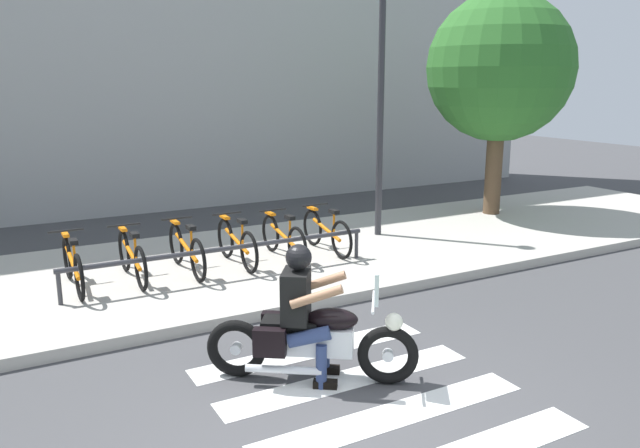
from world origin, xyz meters
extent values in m
plane|color=#424244|center=(0.00, 0.00, 0.00)|extent=(48.00, 48.00, 0.00)
cube|color=#B7B2A8|center=(0.00, 4.87, 0.07)|extent=(24.00, 4.40, 0.15)
cube|color=white|center=(0.52, 0.00, 0.00)|extent=(2.80, 0.40, 0.01)
cube|color=white|center=(0.52, 0.80, 0.00)|extent=(2.80, 0.40, 0.01)
cube|color=white|center=(0.52, 1.60, 0.00)|extent=(2.80, 0.40, 0.01)
torus|color=black|center=(0.83, 0.54, 0.31)|extent=(0.57, 0.44, 0.61)
cylinder|color=silver|center=(0.83, 0.54, 0.31)|extent=(0.15, 0.15, 0.11)
torus|color=black|center=(-0.44, 1.42, 0.31)|extent=(0.57, 0.44, 0.61)
cylinder|color=silver|center=(-0.44, 1.42, 0.31)|extent=(0.15, 0.15, 0.11)
cube|color=silver|center=(0.20, 0.98, 0.45)|extent=(0.86, 0.72, 0.28)
ellipsoid|color=black|center=(0.37, 0.86, 0.67)|extent=(0.59, 0.53, 0.22)
cube|color=black|center=(0.02, 1.10, 0.60)|extent=(0.62, 0.55, 0.10)
cube|color=black|center=(0.01, 1.38, 0.49)|extent=(0.33, 0.28, 0.28)
cube|color=black|center=(-0.24, 1.02, 0.49)|extent=(0.33, 0.28, 0.28)
cylinder|color=silver|center=(0.70, 0.63, 0.86)|extent=(0.38, 0.53, 0.03)
sphere|color=white|center=(0.87, 0.51, 0.66)|extent=(0.18, 0.18, 0.18)
cube|color=silver|center=(0.73, 0.61, 1.04)|extent=(0.26, 0.35, 0.32)
cylinder|color=silver|center=(-0.12, 0.98, 0.18)|extent=(0.67, 0.50, 0.08)
cube|color=black|center=(0.07, 1.07, 0.90)|extent=(0.44, 0.48, 0.52)
sphere|color=black|center=(0.10, 1.05, 1.30)|extent=(0.26, 0.26, 0.26)
cylinder|color=#9E7051|center=(0.39, 1.12, 0.97)|extent=(0.48, 0.37, 0.26)
cylinder|color=#9E7051|center=(0.14, 0.76, 0.97)|extent=(0.48, 0.37, 0.26)
cylinder|color=navy|center=(0.29, 1.11, 0.54)|extent=(0.44, 0.37, 0.24)
cylinder|color=navy|center=(0.39, 1.05, 0.23)|extent=(0.11, 0.11, 0.46)
cube|color=black|center=(0.42, 1.02, 0.04)|extent=(0.25, 0.22, 0.08)
cylinder|color=navy|center=(0.10, 0.85, 0.54)|extent=(0.44, 0.37, 0.24)
cylinder|color=navy|center=(0.20, 0.78, 0.23)|extent=(0.11, 0.11, 0.46)
cube|color=black|center=(0.24, 0.76, 0.04)|extent=(0.25, 0.22, 0.08)
torus|color=black|center=(-1.56, 5.21, 0.47)|extent=(0.06, 0.64, 0.64)
torus|color=black|center=(-1.56, 4.13, 0.47)|extent=(0.06, 0.64, 0.64)
cylinder|color=orange|center=(-1.56, 4.67, 0.54)|extent=(0.07, 0.96, 0.26)
cylinder|color=orange|center=(-1.56, 4.40, 0.70)|extent=(0.04, 0.04, 0.39)
cube|color=black|center=(-1.56, 4.40, 0.90)|extent=(0.10, 0.20, 0.06)
cylinder|color=black|center=(-1.56, 5.10, 0.90)|extent=(0.48, 0.03, 0.03)
cube|color=orange|center=(-1.56, 5.21, 0.82)|extent=(0.08, 0.28, 0.04)
torus|color=black|center=(-0.76, 5.19, 0.47)|extent=(0.05, 0.63, 0.63)
torus|color=black|center=(-0.76, 4.15, 0.47)|extent=(0.05, 0.63, 0.63)
cylinder|color=orange|center=(-0.76, 4.67, 0.54)|extent=(0.06, 0.93, 0.25)
cylinder|color=orange|center=(-0.76, 4.41, 0.70)|extent=(0.04, 0.04, 0.39)
cube|color=black|center=(-0.76, 4.41, 0.89)|extent=(0.10, 0.20, 0.06)
cylinder|color=black|center=(-0.76, 5.08, 0.89)|extent=(0.48, 0.03, 0.03)
cube|color=orange|center=(-0.76, 5.19, 0.81)|extent=(0.08, 0.28, 0.04)
torus|color=black|center=(0.04, 5.20, 0.48)|extent=(0.06, 0.64, 0.64)
torus|color=black|center=(0.05, 4.13, 0.48)|extent=(0.06, 0.64, 0.64)
cylinder|color=orange|center=(0.04, 4.67, 0.54)|extent=(0.07, 0.96, 0.26)
cylinder|color=orange|center=(0.05, 4.40, 0.71)|extent=(0.04, 0.04, 0.39)
cube|color=black|center=(0.05, 4.40, 0.91)|extent=(0.10, 0.20, 0.06)
cylinder|color=black|center=(0.04, 5.10, 0.91)|extent=(0.48, 0.03, 0.03)
cube|color=orange|center=(0.04, 5.20, 0.83)|extent=(0.08, 0.28, 0.04)
torus|color=black|center=(0.84, 5.16, 0.48)|extent=(0.06, 0.64, 0.64)
torus|color=black|center=(0.85, 4.18, 0.48)|extent=(0.06, 0.64, 0.64)
cylinder|color=orange|center=(0.85, 4.67, 0.54)|extent=(0.06, 0.88, 0.24)
cylinder|color=orange|center=(0.85, 4.42, 0.71)|extent=(0.04, 0.04, 0.39)
cube|color=black|center=(0.85, 4.42, 0.91)|extent=(0.10, 0.20, 0.06)
cylinder|color=black|center=(0.84, 5.06, 0.91)|extent=(0.48, 0.03, 0.03)
cube|color=orange|center=(0.84, 5.16, 0.83)|extent=(0.08, 0.28, 0.04)
torus|color=black|center=(1.64, 5.16, 0.47)|extent=(0.05, 0.62, 0.62)
torus|color=black|center=(1.65, 4.18, 0.47)|extent=(0.05, 0.62, 0.62)
cylinder|color=orange|center=(1.65, 4.67, 0.53)|extent=(0.06, 0.88, 0.24)
cylinder|color=orange|center=(1.65, 4.42, 0.69)|extent=(0.04, 0.04, 0.38)
cube|color=black|center=(1.65, 4.42, 0.88)|extent=(0.10, 0.20, 0.06)
cylinder|color=black|center=(1.65, 5.06, 0.88)|extent=(0.48, 0.03, 0.03)
cube|color=orange|center=(1.64, 5.16, 0.81)|extent=(0.08, 0.28, 0.04)
torus|color=black|center=(2.45, 5.16, 0.47)|extent=(0.05, 0.63, 0.63)
torus|color=black|center=(2.45, 4.17, 0.47)|extent=(0.05, 0.63, 0.63)
cylinder|color=orange|center=(2.45, 4.67, 0.54)|extent=(0.06, 0.88, 0.24)
cylinder|color=orange|center=(2.45, 4.42, 0.70)|extent=(0.04, 0.04, 0.39)
cube|color=black|center=(2.45, 4.42, 0.89)|extent=(0.10, 0.20, 0.06)
cylinder|color=black|center=(2.45, 5.06, 0.89)|extent=(0.48, 0.03, 0.03)
cube|color=orange|center=(2.45, 5.16, 0.82)|extent=(0.08, 0.28, 0.04)
cylinder|color=#333338|center=(0.44, 4.12, 0.60)|extent=(4.61, 0.07, 0.07)
cylinder|color=#333338|center=(-1.81, 4.12, 0.38)|extent=(0.06, 0.06, 0.45)
cylinder|color=#333338|center=(2.70, 4.12, 0.38)|extent=(0.06, 0.06, 0.45)
cylinder|color=#2D2D33|center=(3.90, 5.27, 2.21)|extent=(0.12, 0.12, 4.41)
cylinder|color=brown|center=(7.13, 5.67, 1.08)|extent=(0.35, 0.35, 2.16)
sphere|color=#2D6B28|center=(7.13, 5.67, 3.23)|extent=(3.04, 3.04, 3.04)
cube|color=#A8A8A8|center=(0.00, 10.57, 4.51)|extent=(24.00, 1.20, 9.02)
camera|label=1|loc=(-2.56, -4.21, 3.00)|focal=35.16mm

